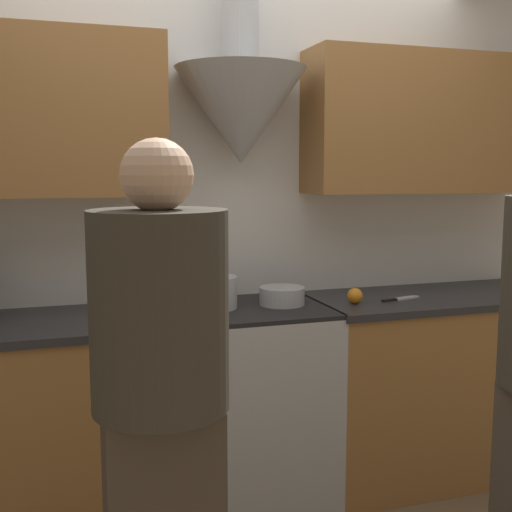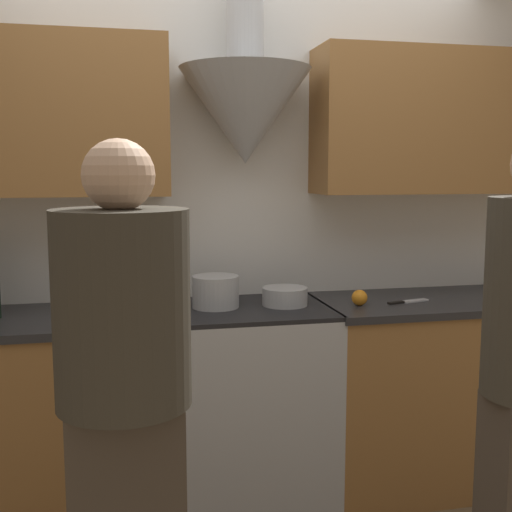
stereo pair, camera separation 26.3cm
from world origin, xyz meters
The scene contains 9 objects.
wall_back centered at (-0.01, 0.58, 1.49)m, with size 8.40×0.61×2.60m.
counter_left centered at (-1.03, 0.32, 0.47)m, with size 1.37×0.62×0.94m.
counter_right centered at (0.99, 0.32, 0.47)m, with size 1.29×0.62×0.94m.
stove_range centered at (0.00, 0.32, 0.47)m, with size 0.72×0.60×0.94m.
stock_pot centered at (-0.16, 0.35, 1.01)m, with size 0.22×0.22×0.15m.
mixing_bowl centered at (0.16, 0.33, 0.98)m, with size 0.21×0.21×0.08m.
orange_fruit centered at (0.50, 0.24, 0.98)m, with size 0.07×0.07×0.07m.
chefs_knife centered at (0.75, 0.26, 0.94)m, with size 0.23×0.08×0.01m.
person_foreground_left centered at (-0.59, -0.78, 0.90)m, with size 0.37×0.37×1.65m.
Camera 1 is at (-0.86, -2.45, 1.56)m, focal length 45.00 mm.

